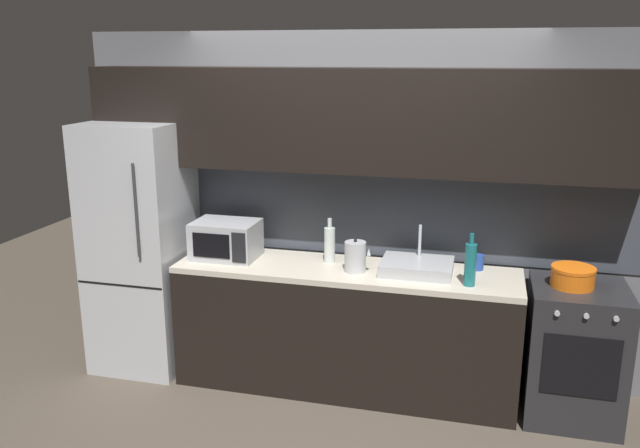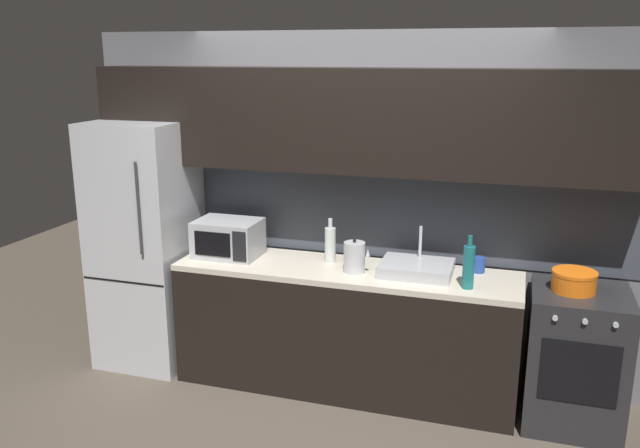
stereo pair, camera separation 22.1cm
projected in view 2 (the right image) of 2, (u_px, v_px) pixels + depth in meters
The scene contains 11 objects.
back_wall at pixel (357, 169), 4.61m from camera, with size 4.13×0.44×2.50m.
counter_run at pixel (345, 328), 4.61m from camera, with size 2.39×0.60×0.90m.
refrigerator at pixel (146, 244), 4.94m from camera, with size 0.68×0.69×1.87m.
oven_range at pixel (575, 358), 4.16m from camera, with size 0.60×0.62×0.90m.
microwave at pixel (228, 238), 4.74m from camera, with size 0.46×0.35×0.27m.
sink_basin at pixel (416, 268), 4.37m from camera, with size 0.48×0.38×0.30m.
kettle at pixel (354, 257), 4.40m from camera, with size 0.18×0.15×0.23m.
wine_bottle_teal at pixel (469, 266), 4.08m from camera, with size 0.07×0.07×0.35m.
wine_bottle_clear at pixel (330, 244), 4.60m from camera, with size 0.08×0.08×0.32m.
mug_blue at pixel (478, 265), 4.41m from camera, with size 0.09×0.09×0.10m, color #234299.
cooking_pot at pixel (574, 281), 4.05m from camera, with size 0.27×0.27×0.13m.
Camera 2 is at (1.11, -3.22, 2.34)m, focal length 36.46 mm.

